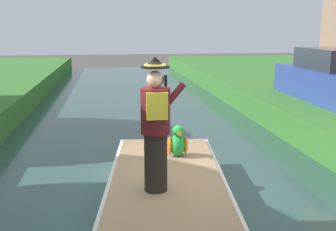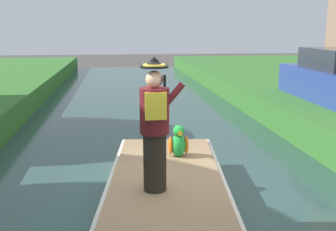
{
  "view_description": "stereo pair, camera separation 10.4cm",
  "coord_description": "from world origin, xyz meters",
  "px_view_note": "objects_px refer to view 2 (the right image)",
  "views": [
    {
      "loc": [
        -0.83,
        -5.71,
        2.93
      ],
      "look_at": [
        0.03,
        0.23,
        1.61
      ],
      "focal_mm": 42.77,
      "sensor_mm": 36.0,
      "label": 1
    },
    {
      "loc": [
        -0.73,
        -5.73,
        2.93
      ],
      "look_at": [
        0.03,
        0.23,
        1.61
      ],
      "focal_mm": 42.77,
      "sensor_mm": 36.0,
      "label": 2
    }
  ],
  "objects_px": {
    "person_pirate": "(155,126)",
    "parked_car_blue": "(334,78)",
    "boat": "(167,191)",
    "parrot_plush": "(178,143)"
  },
  "relations": [
    {
      "from": "person_pirate",
      "to": "parked_car_blue",
      "type": "bearing_deg",
      "value": 53.35
    },
    {
      "from": "boat",
      "to": "parked_car_blue",
      "type": "relative_size",
      "value": 1.09
    },
    {
      "from": "person_pirate",
      "to": "parrot_plush",
      "type": "height_order",
      "value": "person_pirate"
    },
    {
      "from": "boat",
      "to": "parrot_plush",
      "type": "distance_m",
      "value": 1.02
    },
    {
      "from": "person_pirate",
      "to": "parrot_plush",
      "type": "relative_size",
      "value": 3.25
    },
    {
      "from": "boat",
      "to": "parked_car_blue",
      "type": "height_order",
      "value": "parked_car_blue"
    },
    {
      "from": "boat",
      "to": "parked_car_blue",
      "type": "distance_m",
      "value": 7.67
    },
    {
      "from": "person_pirate",
      "to": "parked_car_blue",
      "type": "relative_size",
      "value": 0.46
    },
    {
      "from": "person_pirate",
      "to": "parked_car_blue",
      "type": "distance_m",
      "value": 8.21
    },
    {
      "from": "boat",
      "to": "person_pirate",
      "type": "distance_m",
      "value": 1.41
    }
  ]
}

